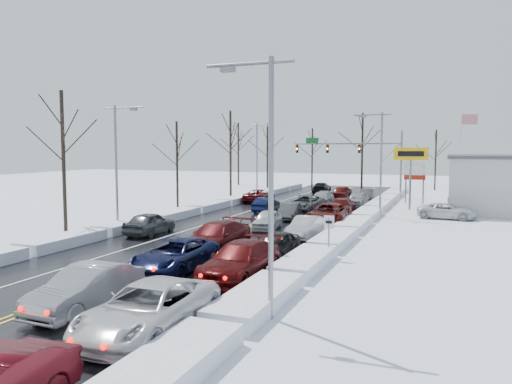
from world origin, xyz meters
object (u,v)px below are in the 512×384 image
at_px(tires_plus_sign, 411,158).
at_px(traffic_signal_mast, 359,152).
at_px(flagpole, 462,148).
at_px(oncoming_car_0, 266,212).

bearing_deg(tires_plus_sign, traffic_signal_mast, 120.46).
height_order(tires_plus_sign, flagpole, flagpole).
distance_m(traffic_signal_mast, oncoming_car_0, 20.16).
xyz_separation_m(traffic_signal_mast, oncoming_car_0, (-5.24, -18.68, -5.48)).
distance_m(traffic_signal_mast, flagpole, 11.90).
bearing_deg(traffic_signal_mast, tires_plus_sign, -59.54).
height_order(flagpole, oncoming_car_0, flagpole).
bearing_deg(tires_plus_sign, flagpole, 71.56).
xyz_separation_m(tires_plus_sign, flagpole, (4.67, 14.01, 0.93)).
relative_size(flagpole, oncoming_car_0, 2.43).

